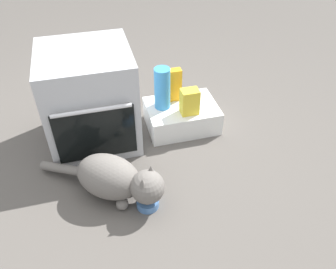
{
  "coord_description": "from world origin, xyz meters",
  "views": [
    {
      "loc": [
        -0.05,
        -1.48,
        1.57
      ],
      "look_at": [
        0.35,
        0.04,
        0.25
      ],
      "focal_mm": 36.47,
      "sensor_mm": 36.0,
      "label": 1
    }
  ],
  "objects_px": {
    "pantry_cabinet": "(182,116)",
    "oven": "(90,98)",
    "cat": "(116,179)",
    "water_bottle": "(162,88)",
    "snack_bag": "(190,102)",
    "food_bowl": "(148,202)",
    "juice_carton": "(175,85)"
  },
  "relations": [
    {
      "from": "cat",
      "to": "snack_bag",
      "type": "xyz_separation_m",
      "value": [
        0.58,
        0.46,
        0.12
      ]
    },
    {
      "from": "food_bowl",
      "to": "snack_bag",
      "type": "bearing_deg",
      "value": 53.73
    },
    {
      "from": "cat",
      "to": "water_bottle",
      "type": "distance_m",
      "value": 0.73
    },
    {
      "from": "juice_carton",
      "to": "snack_bag",
      "type": "relative_size",
      "value": 1.33
    },
    {
      "from": "pantry_cabinet",
      "to": "water_bottle",
      "type": "relative_size",
      "value": 1.67
    },
    {
      "from": "cat",
      "to": "snack_bag",
      "type": "relative_size",
      "value": 3.89
    },
    {
      "from": "cat",
      "to": "snack_bag",
      "type": "bearing_deg",
      "value": 75.84
    },
    {
      "from": "juice_carton",
      "to": "food_bowl",
      "type": "bearing_deg",
      "value": -115.88
    },
    {
      "from": "pantry_cabinet",
      "to": "snack_bag",
      "type": "height_order",
      "value": "snack_bag"
    },
    {
      "from": "food_bowl",
      "to": "pantry_cabinet",
      "type": "bearing_deg",
      "value": 59.12
    },
    {
      "from": "pantry_cabinet",
      "to": "cat",
      "type": "bearing_deg",
      "value": -135.26
    },
    {
      "from": "oven",
      "to": "food_bowl",
      "type": "xyz_separation_m",
      "value": [
        0.22,
        -0.69,
        -0.3
      ]
    },
    {
      "from": "pantry_cabinet",
      "to": "oven",
      "type": "bearing_deg",
      "value": 177.42
    },
    {
      "from": "cat",
      "to": "juice_carton",
      "type": "relative_size",
      "value": 2.92
    },
    {
      "from": "snack_bag",
      "to": "pantry_cabinet",
      "type": "bearing_deg",
      "value": 106.45
    },
    {
      "from": "oven",
      "to": "pantry_cabinet",
      "type": "distance_m",
      "value": 0.67
    },
    {
      "from": "cat",
      "to": "oven",
      "type": "bearing_deg",
      "value": 134.21
    },
    {
      "from": "pantry_cabinet",
      "to": "food_bowl",
      "type": "xyz_separation_m",
      "value": [
        -0.4,
        -0.66,
        -0.06
      ]
    },
    {
      "from": "water_bottle",
      "to": "snack_bag",
      "type": "bearing_deg",
      "value": -35.63
    },
    {
      "from": "cat",
      "to": "pantry_cabinet",
      "type": "bearing_deg",
      "value": 82.11
    },
    {
      "from": "pantry_cabinet",
      "to": "juice_carton",
      "type": "relative_size",
      "value": 2.08
    },
    {
      "from": "pantry_cabinet",
      "to": "cat",
      "type": "relative_size",
      "value": 0.71
    },
    {
      "from": "oven",
      "to": "juice_carton",
      "type": "height_order",
      "value": "oven"
    },
    {
      "from": "pantry_cabinet",
      "to": "water_bottle",
      "type": "bearing_deg",
      "value": 168.43
    },
    {
      "from": "food_bowl",
      "to": "snack_bag",
      "type": "xyz_separation_m",
      "value": [
        0.42,
        0.58,
        0.24
      ]
    },
    {
      "from": "food_bowl",
      "to": "juice_carton",
      "type": "distance_m",
      "value": 0.89
    },
    {
      "from": "juice_carton",
      "to": "snack_bag",
      "type": "bearing_deg",
      "value": -74.15
    },
    {
      "from": "oven",
      "to": "cat",
      "type": "relative_size",
      "value": 0.94
    },
    {
      "from": "juice_carton",
      "to": "snack_bag",
      "type": "xyz_separation_m",
      "value": [
        0.05,
        -0.19,
        -0.03
      ]
    },
    {
      "from": "pantry_cabinet",
      "to": "cat",
      "type": "height_order",
      "value": "cat"
    },
    {
      "from": "food_bowl",
      "to": "water_bottle",
      "type": "xyz_separation_m",
      "value": [
        0.26,
        0.69,
        0.3
      ]
    },
    {
      "from": "juice_carton",
      "to": "pantry_cabinet",
      "type": "bearing_deg",
      "value": -74.69
    }
  ]
}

